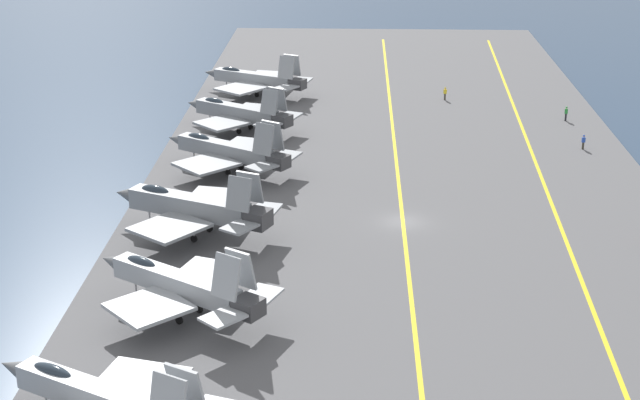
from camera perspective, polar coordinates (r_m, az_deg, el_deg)
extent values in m
plane|color=navy|center=(90.49, 4.84, -1.50)|extent=(2000.00, 2000.00, 0.00)
cube|color=#565659|center=(90.41, 4.84, -1.39)|extent=(182.43, 52.00, 0.40)
cube|color=yellow|center=(92.16, 13.76, -1.36)|extent=(164.05, 7.36, 0.01)
cube|color=yellow|center=(90.34, 4.84, -1.27)|extent=(164.19, 0.36, 0.01)
cube|color=#9EA3A8|center=(60.78, -12.71, -11.16)|extent=(6.94, 11.42, 1.53)
cone|color=#5B5E60|center=(65.21, -17.37, -9.28)|extent=(2.35, 2.70, 1.46)
ellipsoid|color=#232D38|center=(62.67, -15.30, -9.58)|extent=(2.11, 3.00, 0.84)
cube|color=#9EA3A8|center=(62.76, -10.46, -10.40)|extent=(5.84, 6.19, 0.28)
cube|color=#9EA3A8|center=(55.77, -8.85, -11.41)|extent=(1.83, 2.43, 2.76)
cube|color=#9EA3A8|center=(56.83, -7.84, -10.68)|extent=(1.83, 2.43, 2.76)
cylinder|color=#B2B2B7|center=(64.33, -15.64, -11.10)|extent=(0.16, 0.16, 1.51)
cube|color=#9EA3A8|center=(73.13, -8.38, -4.79)|extent=(7.54, 10.50, 1.55)
cone|color=#5B5E60|center=(77.52, -12.00, -3.50)|extent=(2.42, 2.63, 1.47)
cube|color=#38383A|center=(69.03, -4.19, -6.25)|extent=(2.51, 2.53, 1.32)
ellipsoid|color=#232D38|center=(75.08, -10.36, -3.59)|extent=(2.23, 2.81, 0.85)
cube|color=#9EA3A8|center=(71.05, -9.92, -6.15)|extent=(7.02, 7.02, 0.28)
cube|color=#9EA3A8|center=(75.25, -6.45, -4.34)|extent=(6.30, 6.31, 0.28)
cube|color=#9EA3A8|center=(68.17, -5.49, -4.48)|extent=(1.97, 2.34, 3.05)
cube|color=#9EA3A8|center=(69.28, -4.62, -4.01)|extent=(1.97, 2.34, 3.05)
cube|color=#9EA3A8|center=(67.83, -5.66, -6.82)|extent=(3.53, 3.50, 0.20)
cube|color=#9EA3A8|center=(70.79, -3.38, -5.49)|extent=(3.43, 3.09, 0.20)
cylinder|color=#B2B2B7|center=(76.61, -10.66, -5.08)|extent=(0.16, 0.16, 1.80)
cylinder|color=black|center=(76.87, -10.63, -5.49)|extent=(0.51, 0.62, 0.60)
cylinder|color=#B2B2B7|center=(72.45, -8.21, -6.52)|extent=(0.16, 0.16, 1.80)
cylinder|color=black|center=(72.73, -8.19, -6.94)|extent=(0.51, 0.62, 0.60)
cylinder|color=#B2B2B7|center=(73.85, -7.07, -5.90)|extent=(0.16, 0.16, 1.80)
cylinder|color=black|center=(74.12, -7.05, -6.31)|extent=(0.51, 0.62, 0.60)
cube|color=gray|center=(86.95, -7.62, -0.34)|extent=(6.34, 11.42, 1.82)
cone|color=#5B5E60|center=(90.67, -11.22, 0.34)|extent=(2.47, 2.72, 1.73)
cube|color=#38383A|center=(83.55, -3.62, -1.09)|extent=(2.67, 2.57, 1.55)
ellipsoid|color=#232D38|center=(88.55, -9.57, 0.55)|extent=(2.05, 3.00, 1.00)
cube|color=gray|center=(84.13, -8.74, -1.58)|extent=(7.50, 7.41, 0.28)
cube|color=gray|center=(89.86, -6.11, 0.04)|extent=(6.35, 5.91, 0.28)
cube|color=gray|center=(82.51, -4.75, 0.35)|extent=(1.71, 2.38, 2.88)
cube|color=gray|center=(84.05, -4.09, 0.76)|extent=(1.71, 2.38, 2.88)
cube|color=gray|center=(81.92, -4.70, -1.58)|extent=(3.55, 3.39, 0.20)
cube|color=gray|center=(85.63, -3.15, -0.52)|extent=(3.24, 2.80, 0.20)
cylinder|color=#B2B2B7|center=(89.95, -9.88, -0.99)|extent=(0.16, 0.16, 1.84)
cylinder|color=black|center=(90.18, -9.86, -1.35)|extent=(0.44, 0.64, 0.60)
cylinder|color=#B2B2B7|center=(86.04, -7.36, -1.88)|extent=(0.16, 0.16, 1.84)
cylinder|color=black|center=(86.28, -7.34, -2.26)|extent=(0.44, 0.64, 0.60)
cylinder|color=#B2B2B7|center=(88.01, -6.47, -1.30)|extent=(0.16, 0.16, 1.84)
cylinder|color=black|center=(88.25, -6.45, -1.67)|extent=(0.44, 0.64, 0.60)
cube|color=gray|center=(103.26, -5.55, 2.92)|extent=(7.46, 10.79, 1.57)
cone|color=#5B5E60|center=(107.51, -8.37, 3.53)|extent=(2.43, 2.67, 1.49)
cube|color=#38383A|center=(99.20, -2.42, 2.24)|extent=(2.53, 2.56, 1.33)
ellipsoid|color=#232D38|center=(105.23, -7.07, 3.63)|extent=(2.22, 2.88, 0.86)
cube|color=gray|center=(100.65, -6.61, 2.09)|extent=(7.39, 7.39, 0.28)
cube|color=gray|center=(105.76, -4.18, 3.12)|extent=(6.67, 6.45, 0.28)
cube|color=gray|center=(98.56, -3.32, 3.55)|extent=(1.98, 2.39, 3.12)
cube|color=gray|center=(99.81, -2.75, 3.79)|extent=(1.98, 2.39, 3.12)
cube|color=gray|center=(97.81, -3.40, 1.95)|extent=(3.56, 3.51, 0.20)
cube|color=gray|center=(101.14, -1.91, 2.62)|extent=(3.42, 3.09, 0.20)
cylinder|color=#B2B2B7|center=(106.41, -7.34, 2.54)|extent=(0.16, 0.16, 1.48)
cylinder|color=black|center=(106.55, -7.33, 2.31)|extent=(0.50, 0.63, 0.60)
cylinder|color=#B2B2B7|center=(102.22, -5.39, 1.84)|extent=(0.16, 0.16, 1.48)
cylinder|color=black|center=(102.36, -5.38, 1.61)|extent=(0.50, 0.63, 0.60)
cylinder|color=#B2B2B7|center=(103.84, -4.63, 2.17)|extent=(0.16, 0.16, 1.48)
cylinder|color=black|center=(103.98, -4.62, 1.94)|extent=(0.50, 0.63, 0.60)
cube|color=gray|center=(117.13, -4.87, 5.13)|extent=(7.21, 10.43, 1.61)
cone|color=#5B5E60|center=(121.15, -7.31, 5.57)|extent=(2.41, 2.61, 1.53)
cube|color=#38383A|center=(113.26, -2.20, 4.64)|extent=(2.52, 2.52, 1.36)
ellipsoid|color=#232D38|center=(119.01, -6.18, 5.72)|extent=(2.17, 2.79, 0.88)
cube|color=gray|center=(114.59, -5.73, 4.47)|extent=(6.95, 6.95, 0.28)
cube|color=gray|center=(119.55, -3.74, 5.23)|extent=(6.19, 6.12, 0.28)
cube|color=gray|center=(112.69, -2.97, 5.72)|extent=(1.86, 2.27, 2.80)
cube|color=gray|center=(114.00, -2.46, 5.91)|extent=(1.86, 2.27, 2.80)
cube|color=gray|center=(111.81, -3.04, 4.41)|extent=(3.51, 3.44, 0.20)
cube|color=gray|center=(115.23, -1.74, 4.93)|extent=(3.38, 3.00, 0.20)
cylinder|color=#B2B2B7|center=(120.10, -6.42, 4.72)|extent=(0.16, 0.16, 1.46)
cylinder|color=black|center=(120.21, -6.41, 4.52)|extent=(0.50, 0.63, 0.60)
cylinder|color=#B2B2B7|center=(116.03, -4.74, 4.20)|extent=(0.16, 0.16, 1.46)
cylinder|color=black|center=(116.16, -4.74, 3.99)|extent=(0.50, 0.63, 0.60)
cylinder|color=#B2B2B7|center=(117.73, -4.07, 4.46)|extent=(0.16, 0.16, 1.46)
cylinder|color=black|center=(117.85, -4.06, 4.26)|extent=(0.50, 0.63, 0.60)
cube|color=#93999E|center=(133.19, -3.91, 7.08)|extent=(6.27, 11.08, 1.55)
cone|color=#5B5E60|center=(136.67, -6.34, 7.36)|extent=(2.26, 2.60, 1.47)
cube|color=#38383A|center=(129.88, -1.30, 6.76)|extent=(2.40, 2.45, 1.32)
ellipsoid|color=#232D38|center=(134.81, -5.21, 7.53)|extent=(1.96, 2.90, 0.85)
cube|color=#93999E|center=(130.13, -4.58, 6.50)|extent=(7.54, 7.44, 0.28)
cube|color=#93999E|center=(136.13, -2.98, 7.19)|extent=(6.52, 5.97, 0.28)
cube|color=#93999E|center=(129.24, -1.98, 7.71)|extent=(1.74, 2.36, 2.91)
cube|color=#93999E|center=(130.62, -1.63, 7.86)|extent=(1.74, 2.36, 2.91)
cube|color=#93999E|center=(128.25, -1.95, 6.57)|extent=(3.54, 3.39, 0.20)
cube|color=#93999E|center=(131.95, -1.03, 6.99)|extent=(3.27, 2.83, 0.20)
cylinder|color=#B2B2B7|center=(135.75, -5.46, 6.65)|extent=(0.16, 0.16, 1.44)
cylinder|color=black|center=(135.85, -5.45, 6.48)|extent=(0.45, 0.64, 0.60)
cylinder|color=#B2B2B7|center=(132.07, -3.70, 6.30)|extent=(0.16, 0.16, 1.44)
cylinder|color=black|center=(132.17, -3.70, 6.12)|extent=(0.45, 0.64, 0.60)
cylinder|color=#B2B2B7|center=(133.87, -3.23, 6.51)|extent=(0.16, 0.16, 1.44)
cylinder|color=black|center=(133.98, -3.22, 6.34)|extent=(0.45, 0.64, 0.60)
cylinder|color=#383328|center=(114.09, 15.05, 3.07)|extent=(0.24, 0.24, 0.81)
cube|color=#284CB2|center=(113.89, 15.09, 3.40)|extent=(0.27, 0.39, 0.56)
sphere|color=tan|center=(113.77, 15.11, 3.59)|extent=(0.22, 0.22, 0.22)
sphere|color=#284CB2|center=(113.75, 15.11, 3.62)|extent=(0.24, 0.24, 0.24)
cylinder|color=#232328|center=(124.75, 14.11, 4.70)|extent=(0.24, 0.24, 0.91)
cube|color=green|center=(124.55, 14.14, 5.03)|extent=(0.35, 0.43, 0.61)
sphere|color=tan|center=(124.43, 14.15, 5.22)|extent=(0.22, 0.22, 0.22)
sphere|color=green|center=(124.42, 14.16, 5.25)|extent=(0.24, 0.24, 0.24)
cylinder|color=#383328|center=(131.54, 7.28, 5.98)|extent=(0.24, 0.24, 0.85)
cube|color=yellow|center=(131.36, 7.29, 6.28)|extent=(0.46, 0.44, 0.58)
sphere|color=#9E7051|center=(131.25, 7.30, 6.46)|extent=(0.22, 0.22, 0.22)
sphere|color=yellow|center=(131.24, 7.30, 6.49)|extent=(0.24, 0.24, 0.24)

